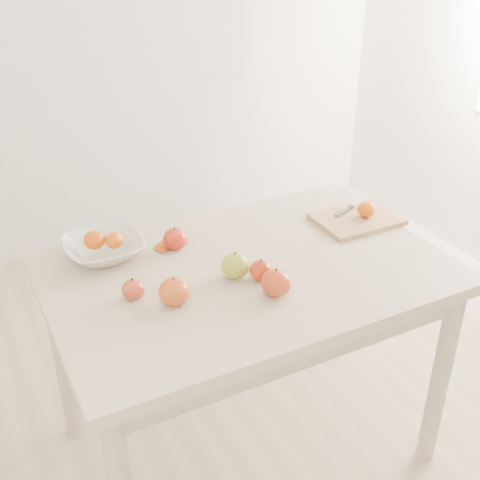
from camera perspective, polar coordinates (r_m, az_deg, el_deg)
name	(u,v)px	position (r m, az deg, el deg)	size (l,w,h in m)	color
ground	(246,442)	(2.31, 0.60, -18.64)	(3.50, 3.50, 0.00)	#C6B293
table	(247,294)	(1.89, 0.70, -5.15)	(1.20, 0.80, 0.75)	beige
cutting_board	(357,219)	(2.14, 11.00, 1.96)	(0.28, 0.21, 0.02)	tan
board_tangerine	(366,209)	(2.13, 11.90, 2.88)	(0.06, 0.06, 0.05)	orange
fruit_bowl	(104,248)	(1.92, -12.76, -0.76)	(0.25, 0.25, 0.06)	white
bowl_tangerine_near	(94,240)	(1.91, -13.66, 0.02)	(0.07, 0.07, 0.06)	#C93607
bowl_tangerine_far	(114,240)	(1.90, -11.86, -0.03)	(0.06, 0.06, 0.05)	#CB6007
orange_peel_a	(164,248)	(1.95, -7.23, -0.72)	(0.06, 0.04, 0.00)	#D04E0E
orange_peel_b	(180,242)	(1.97, -5.72, -0.20)	(0.04, 0.04, 0.00)	orange
paring_knife	(356,205)	(2.20, 10.90, 3.32)	(0.17, 0.07, 0.01)	white
apple_green	(235,265)	(1.77, -0.45, -2.43)	(0.08, 0.08, 0.08)	olive
apple_red_d	(133,289)	(1.70, -10.09, -4.64)	(0.06, 0.06, 0.06)	maroon
apple_red_e	(261,270)	(1.76, 1.98, -2.91)	(0.07, 0.07, 0.06)	#900507
apple_red_a	(175,239)	(1.93, -6.18, 0.12)	(0.08, 0.08, 0.07)	#980C0F
apple_red_b	(174,292)	(1.66, -6.24, -4.89)	(0.09, 0.09, 0.08)	maroon
apple_red_c	(276,283)	(1.69, 3.43, -4.07)	(0.09, 0.09, 0.08)	maroon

